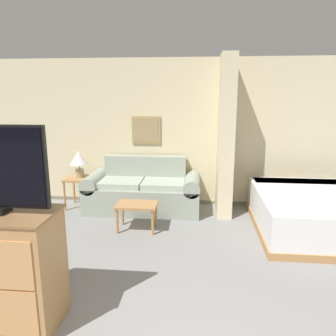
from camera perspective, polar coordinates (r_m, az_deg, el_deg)
name	(u,v)px	position (r m, az deg, el deg)	size (l,w,h in m)	color
wall_back	(198,134)	(5.92, 5.33, 6.00)	(7.64, 0.16, 2.60)	beige
wall_partition_pillar	(226,137)	(5.49, 9.99, 5.40)	(0.24, 0.77, 2.60)	beige
couch	(143,191)	(5.72, -4.33, -4.04)	(1.98, 0.84, 0.91)	#99A393
coffee_table	(137,208)	(4.89, -5.45, -6.89)	(0.60, 0.41, 0.41)	#B27F4C
side_table	(80,182)	(6.01, -15.03, -2.34)	(0.49, 0.49, 0.55)	#B27F4C
table_lamp	(79,160)	(5.93, -15.25, 1.41)	(0.31, 0.31, 0.47)	tan
tv_dresser	(1,269)	(3.28, -27.11, -15.39)	(1.01, 0.54, 1.03)	#B27F4C
bed	(318,212)	(5.36, 24.71, -6.96)	(1.82, 2.02, 0.56)	#B27F4C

